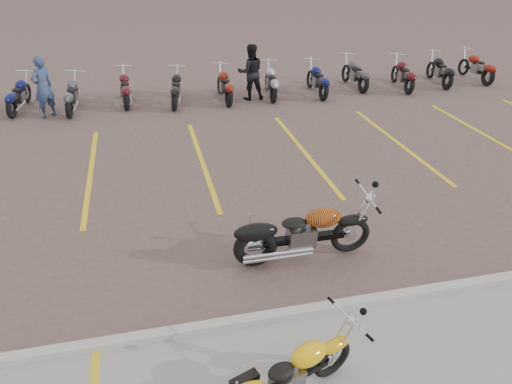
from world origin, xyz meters
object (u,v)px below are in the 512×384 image
yellow_cruiser (284,377)px  person_b (251,72)px  person_a (43,87)px  flame_cruiser (300,234)px

yellow_cruiser → person_b: bearing=58.3°
yellow_cruiser → person_b: 12.58m
yellow_cruiser → person_b: size_ratio=1.01×
person_b → person_a: bearing=4.6°
yellow_cruiser → flame_cruiser: size_ratio=0.76×
person_a → person_b: bearing=141.7°
person_a → person_b: (6.58, 0.38, -0.01)m
yellow_cruiser → person_b: person_b is taller
flame_cruiser → person_a: size_ratio=1.31×
flame_cruiser → person_a: (-5.29, 9.12, 0.44)m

